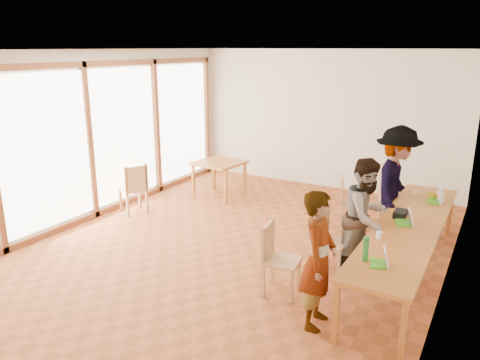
# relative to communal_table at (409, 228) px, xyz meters

# --- Properties ---
(ground) EXTENTS (8.00, 8.00, 0.00)m
(ground) POSITION_rel_communal_table_xyz_m (-2.50, -0.42, -0.70)
(ground) COLOR #A64F28
(ground) RESTS_ON ground
(wall_back) EXTENTS (6.00, 0.10, 3.00)m
(wall_back) POSITION_rel_communal_table_xyz_m (-2.50, 3.58, 0.80)
(wall_back) COLOR beige
(wall_back) RESTS_ON ground
(wall_right) EXTENTS (0.10, 8.00, 3.00)m
(wall_right) POSITION_rel_communal_table_xyz_m (0.50, -0.42, 0.80)
(wall_right) COLOR beige
(wall_right) RESTS_ON ground
(window_wall) EXTENTS (0.10, 8.00, 3.00)m
(window_wall) POSITION_rel_communal_table_xyz_m (-5.46, -0.42, 0.80)
(window_wall) COLOR white
(window_wall) RESTS_ON ground
(ceiling) EXTENTS (6.00, 8.00, 0.04)m
(ceiling) POSITION_rel_communal_table_xyz_m (-2.50, -0.42, 2.32)
(ceiling) COLOR white
(ceiling) RESTS_ON wall_back
(communal_table) EXTENTS (0.80, 4.00, 0.75)m
(communal_table) POSITION_rel_communal_table_xyz_m (0.00, 0.00, 0.00)
(communal_table) COLOR #BE712A
(communal_table) RESTS_ON ground
(side_table) EXTENTS (0.90, 0.90, 0.75)m
(side_table) POSITION_rel_communal_table_xyz_m (-4.11, 1.77, -0.03)
(side_table) COLOR #BE712A
(side_table) RESTS_ON ground
(chair_near) EXTENTS (0.48, 0.48, 0.49)m
(chair_near) POSITION_rel_communal_table_xyz_m (-1.37, -1.28, -0.14)
(chair_near) COLOR tan
(chair_near) RESTS_ON ground
(chair_mid) EXTENTS (0.43, 0.43, 0.45)m
(chair_mid) POSITION_rel_communal_table_xyz_m (-1.02, -0.30, -0.18)
(chair_mid) COLOR tan
(chair_mid) RESTS_ON ground
(chair_far) EXTENTS (0.52, 0.52, 0.47)m
(chair_far) POSITION_rel_communal_table_xyz_m (-1.26, 1.35, -0.16)
(chair_far) COLOR tan
(chair_far) RESTS_ON ground
(chair_empty) EXTENTS (0.60, 0.60, 0.54)m
(chair_empty) POSITION_rel_communal_table_xyz_m (-0.70, 2.25, -0.08)
(chair_empty) COLOR tan
(chair_empty) RESTS_ON ground
(chair_spare) EXTENTS (0.60, 0.60, 0.51)m
(chair_spare) POSITION_rel_communal_table_xyz_m (-4.91, 0.08, -0.12)
(chair_spare) COLOR tan
(chair_spare) RESTS_ON ground
(person_near) EXTENTS (0.44, 0.62, 1.58)m
(person_near) POSITION_rel_communal_table_xyz_m (-0.64, -1.70, 0.09)
(person_near) COLOR gray
(person_near) RESTS_ON ground
(person_mid) EXTENTS (0.82, 0.94, 1.64)m
(person_mid) POSITION_rel_communal_table_xyz_m (-0.54, -0.18, 0.12)
(person_mid) COLOR gray
(person_mid) RESTS_ON ground
(person_far) EXTENTS (0.77, 1.26, 1.88)m
(person_far) POSITION_rel_communal_table_xyz_m (-0.43, 1.15, 0.24)
(person_far) COLOR gray
(person_far) RESTS_ON ground
(laptop_near) EXTENTS (0.25, 0.27, 0.19)m
(laptop_near) POSITION_rel_communal_table_xyz_m (-0.03, -1.39, 0.10)
(laptop_near) COLOR green
(laptop_near) RESTS_ON communal_table
(laptop_mid) EXTENTS (0.28, 0.30, 0.21)m
(laptop_mid) POSITION_rel_communal_table_xyz_m (-0.04, 0.00, 0.11)
(laptop_mid) COLOR green
(laptop_mid) RESTS_ON communal_table
(laptop_far) EXTENTS (0.25, 0.28, 0.22)m
(laptop_far) POSITION_rel_communal_table_xyz_m (0.19, 1.19, 0.11)
(laptop_far) COLOR green
(laptop_far) RESTS_ON communal_table
(yellow_mug) EXTENTS (0.15, 0.15, 0.10)m
(yellow_mug) POSITION_rel_communal_table_xyz_m (0.09, 1.31, 0.10)
(yellow_mug) COLOR yellow
(yellow_mug) RESTS_ON communal_table
(green_bottle) EXTENTS (0.07, 0.07, 0.28)m
(green_bottle) POSITION_rel_communal_table_xyz_m (-0.22, -1.38, 0.19)
(green_bottle) COLOR #278339
(green_bottle) RESTS_ON communal_table
(clear_glass) EXTENTS (0.07, 0.07, 0.09)m
(clear_glass) POSITION_rel_communal_table_xyz_m (-0.24, -0.67, 0.09)
(clear_glass) COLOR silver
(clear_glass) RESTS_ON communal_table
(condiment_cup) EXTENTS (0.08, 0.08, 0.06)m
(condiment_cup) POSITION_rel_communal_table_xyz_m (-0.17, 1.46, 0.08)
(condiment_cup) COLOR white
(condiment_cup) RESTS_ON communal_table
(pink_phone) EXTENTS (0.05, 0.10, 0.01)m
(pink_phone) POSITION_rel_communal_table_xyz_m (0.25, 1.38, 0.05)
(pink_phone) COLOR #DD4E64
(pink_phone) RESTS_ON communal_table
(black_pouch) EXTENTS (0.16, 0.26, 0.09)m
(black_pouch) POSITION_rel_communal_table_xyz_m (-0.17, 0.25, 0.09)
(black_pouch) COLOR black
(black_pouch) RESTS_ON communal_table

